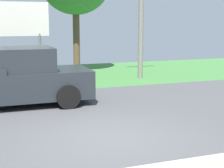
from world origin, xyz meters
name	(u,v)px	position (x,y,z in m)	size (l,w,h in m)	color
ground_plane	(79,110)	(0.00, 2.95, -0.05)	(40.00, 22.00, 0.20)	#4C4C4F
pickup_truck	(10,79)	(-1.98, 4.10, 0.87)	(5.20, 2.28, 1.88)	#23282D
roadside_billboard	(17,25)	(-1.42, 7.61, 2.55)	(2.60, 0.12, 3.50)	slate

